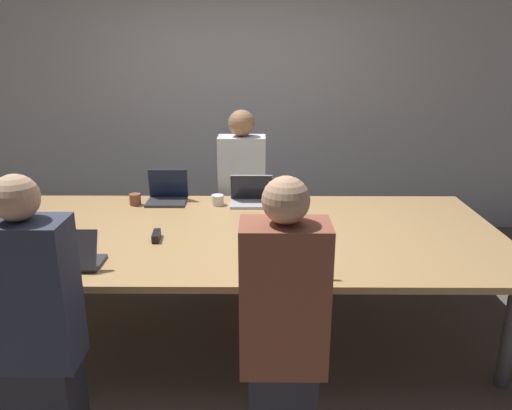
{
  "coord_description": "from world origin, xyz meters",
  "views": [
    {
      "loc": [
        0.25,
        -3.1,
        1.91
      ],
      "look_at": [
        0.23,
        0.1,
        0.87
      ],
      "focal_mm": 35.0,
      "sensor_mm": 36.0,
      "label": 1
    }
  ],
  "objects_px": {
    "person_near_left": "(34,322)",
    "person_near_midright": "(283,326)",
    "cup_far_center": "(218,200)",
    "laptop_near_left": "(70,256)",
    "cup_far_midleft": "(135,199)",
    "person_far_center": "(242,193)",
    "laptop_far_center": "(251,196)",
    "stapler": "(156,236)",
    "laptop_far_midleft": "(167,193)",
    "laptop_near_midright": "(291,259)"
  },
  "relations": [
    {
      "from": "laptop_far_midleft",
      "to": "stapler",
      "type": "height_order",
      "value": "laptop_far_midleft"
    },
    {
      "from": "laptop_far_center",
      "to": "person_far_center",
      "type": "height_order",
      "value": "person_far_center"
    },
    {
      "from": "cup_far_midleft",
      "to": "person_near_midright",
      "type": "distance_m",
      "value": 1.97
    },
    {
      "from": "laptop_far_center",
      "to": "person_far_center",
      "type": "xyz_separation_m",
      "value": [
        -0.09,
        0.45,
        -0.11
      ]
    },
    {
      "from": "laptop_near_left",
      "to": "person_near_left",
      "type": "height_order",
      "value": "person_near_left"
    },
    {
      "from": "person_far_center",
      "to": "cup_far_center",
      "type": "distance_m",
      "value": 0.52
    },
    {
      "from": "person_far_center",
      "to": "person_near_left",
      "type": "distance_m",
      "value": 2.29
    },
    {
      "from": "cup_far_midleft",
      "to": "person_near_left",
      "type": "bearing_deg",
      "value": -93.3
    },
    {
      "from": "person_far_center",
      "to": "stapler",
      "type": "xyz_separation_m",
      "value": [
        -0.51,
        -1.2,
        0.07
      ]
    },
    {
      "from": "person_near_midright",
      "to": "stapler",
      "type": "distance_m",
      "value": 1.21
    },
    {
      "from": "laptop_far_center",
      "to": "cup_far_midleft",
      "type": "bearing_deg",
      "value": -177.88
    },
    {
      "from": "laptop_far_center",
      "to": "laptop_near_midright",
      "type": "distance_m",
      "value": 1.25
    },
    {
      "from": "cup_far_midleft",
      "to": "cup_far_center",
      "type": "bearing_deg",
      "value": 0.16
    },
    {
      "from": "person_near_left",
      "to": "person_far_center",
      "type": "bearing_deg",
      "value": -113.25
    },
    {
      "from": "cup_far_midleft",
      "to": "person_far_center",
      "type": "bearing_deg",
      "value": 30.73
    },
    {
      "from": "person_far_center",
      "to": "person_near_left",
      "type": "height_order",
      "value": "person_far_center"
    },
    {
      "from": "laptop_far_center",
      "to": "laptop_far_midleft",
      "type": "xyz_separation_m",
      "value": [
        -0.66,
        0.05,
        0.01
      ]
    },
    {
      "from": "laptop_near_midright",
      "to": "laptop_near_left",
      "type": "bearing_deg",
      "value": -2.76
    },
    {
      "from": "cup_far_center",
      "to": "stapler",
      "type": "distance_m",
      "value": 0.8
    },
    {
      "from": "laptop_far_midleft",
      "to": "person_near_midright",
      "type": "relative_size",
      "value": 0.22
    },
    {
      "from": "person_near_midright",
      "to": "cup_far_midleft",
      "type": "bearing_deg",
      "value": -57.0
    },
    {
      "from": "laptop_far_midleft",
      "to": "stapler",
      "type": "xyz_separation_m",
      "value": [
        0.07,
        -0.81,
        -0.05
      ]
    },
    {
      "from": "person_far_center",
      "to": "stapler",
      "type": "bearing_deg",
      "value": -112.79
    },
    {
      "from": "laptop_near_midright",
      "to": "laptop_far_midleft",
      "type": "bearing_deg",
      "value": -55.2
    },
    {
      "from": "person_near_left",
      "to": "stapler",
      "type": "height_order",
      "value": "person_near_left"
    },
    {
      "from": "person_far_center",
      "to": "stapler",
      "type": "relative_size",
      "value": 9.1
    },
    {
      "from": "person_near_left",
      "to": "person_near_midright",
      "type": "height_order",
      "value": "same"
    },
    {
      "from": "laptop_near_left",
      "to": "person_near_left",
      "type": "bearing_deg",
      "value": 89.46
    },
    {
      "from": "person_far_center",
      "to": "laptop_near_midright",
      "type": "xyz_separation_m",
      "value": [
        0.32,
        -1.68,
        0.12
      ]
    },
    {
      "from": "laptop_far_center",
      "to": "stapler",
      "type": "relative_size",
      "value": 2.13
    },
    {
      "from": "person_near_midright",
      "to": "laptop_far_center",
      "type": "bearing_deg",
      "value": -84.07
    },
    {
      "from": "laptop_far_center",
      "to": "person_far_center",
      "type": "relative_size",
      "value": 0.23
    },
    {
      "from": "laptop_far_center",
      "to": "laptop_far_midleft",
      "type": "height_order",
      "value": "laptop_far_midleft"
    },
    {
      "from": "laptop_near_left",
      "to": "laptop_near_midright",
      "type": "xyz_separation_m",
      "value": [
        1.22,
        -0.06,
        0.01
      ]
    },
    {
      "from": "laptop_near_left",
      "to": "person_far_center",
      "type": "bearing_deg",
      "value": -119.01
    },
    {
      "from": "laptop_far_center",
      "to": "cup_far_midleft",
      "type": "height_order",
      "value": "laptop_far_center"
    },
    {
      "from": "laptop_far_midleft",
      "to": "laptop_near_midright",
      "type": "xyz_separation_m",
      "value": [
        0.89,
        -1.29,
        0.01
      ]
    },
    {
      "from": "cup_far_center",
      "to": "stapler",
      "type": "xyz_separation_m",
      "value": [
        -0.33,
        -0.72,
        -0.01
      ]
    },
    {
      "from": "person_near_left",
      "to": "person_near_midright",
      "type": "relative_size",
      "value": 1.0
    },
    {
      "from": "laptop_near_midright",
      "to": "laptop_far_center",
      "type": "bearing_deg",
      "value": -79.31
    },
    {
      "from": "laptop_far_center",
      "to": "laptop_near_left",
      "type": "relative_size",
      "value": 0.98
    },
    {
      "from": "person_near_left",
      "to": "laptop_far_center",
      "type": "bearing_deg",
      "value": -120.89
    },
    {
      "from": "cup_far_midleft",
      "to": "person_near_left",
      "type": "height_order",
      "value": "person_near_left"
    },
    {
      "from": "laptop_far_midleft",
      "to": "laptop_near_left",
      "type": "bearing_deg",
      "value": -104.79
    },
    {
      "from": "laptop_far_midleft",
      "to": "person_near_midright",
      "type": "bearing_deg",
      "value": -64.29
    },
    {
      "from": "cup_far_center",
      "to": "laptop_near_left",
      "type": "bearing_deg",
      "value": -122.47
    },
    {
      "from": "laptop_far_center",
      "to": "person_near_left",
      "type": "relative_size",
      "value": 0.24
    },
    {
      "from": "laptop_near_left",
      "to": "person_near_left",
      "type": "xyz_separation_m",
      "value": [
        -0.0,
        -0.48,
        -0.12
      ]
    },
    {
      "from": "laptop_far_center",
      "to": "stapler",
      "type": "bearing_deg",
      "value": -128.14
    },
    {
      "from": "laptop_far_center",
      "to": "laptop_near_left",
      "type": "height_order",
      "value": "same"
    }
  ]
}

